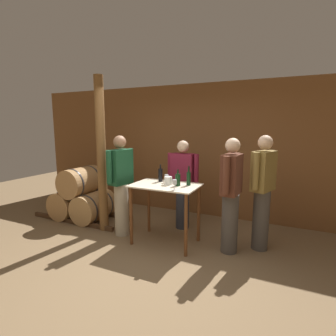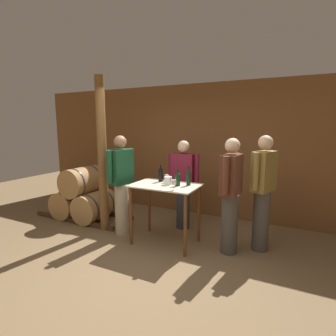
{
  "view_description": "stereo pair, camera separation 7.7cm",
  "coord_description": "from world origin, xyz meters",
  "px_view_note": "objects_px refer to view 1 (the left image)",
  "views": [
    {
      "loc": [
        1.62,
        -2.74,
        1.87
      ],
      "look_at": [
        -0.11,
        0.95,
        1.2
      ],
      "focal_mm": 28.0,
      "sensor_mm": 36.0,
      "label": 1
    },
    {
      "loc": [
        1.69,
        -2.71,
        1.87
      ],
      "look_at": [
        -0.11,
        0.95,
        1.2
      ],
      "focal_mm": 28.0,
      "sensor_mm": 36.0,
      "label": 2
    }
  ],
  "objects_px": {
    "person_visitor_with_scarf": "(231,193)",
    "person_visitor_bearded": "(262,190)",
    "wine_glass_near_left": "(167,177)",
    "wine_bottle_far_left": "(160,175)",
    "wine_glass_near_right": "(174,182)",
    "ice_bucket": "(168,181)",
    "wine_bottle_left": "(178,180)",
    "wooden_post": "(101,155)",
    "wine_glass_near_center": "(178,176)",
    "person_host": "(183,183)",
    "wine_bottle_center": "(189,178)",
    "person_visitor_near_door": "(121,183)"
  },
  "relations": [
    {
      "from": "wine_glass_near_center",
      "to": "wine_glass_near_right",
      "type": "relative_size",
      "value": 0.95
    },
    {
      "from": "wooden_post",
      "to": "person_visitor_with_scarf",
      "type": "relative_size",
      "value": 1.59
    },
    {
      "from": "wine_bottle_left",
      "to": "wine_glass_near_right",
      "type": "relative_size",
      "value": 1.69
    },
    {
      "from": "person_visitor_with_scarf",
      "to": "person_visitor_bearded",
      "type": "bearing_deg",
      "value": 36.49
    },
    {
      "from": "person_visitor_bearded",
      "to": "wine_bottle_center",
      "type": "bearing_deg",
      "value": -164.21
    },
    {
      "from": "wine_bottle_center",
      "to": "wine_glass_near_center",
      "type": "relative_size",
      "value": 2.08
    },
    {
      "from": "wine_bottle_left",
      "to": "wine_glass_near_left",
      "type": "xyz_separation_m",
      "value": [
        -0.25,
        0.13,
        -0.0
      ]
    },
    {
      "from": "person_visitor_with_scarf",
      "to": "person_visitor_near_door",
      "type": "bearing_deg",
      "value": -175.46
    },
    {
      "from": "wine_glass_near_center",
      "to": "wine_glass_near_right",
      "type": "distance_m",
      "value": 0.5
    },
    {
      "from": "person_visitor_bearded",
      "to": "ice_bucket",
      "type": "bearing_deg",
      "value": -163.95
    },
    {
      "from": "wine_glass_near_right",
      "to": "person_visitor_bearded",
      "type": "relative_size",
      "value": 0.09
    },
    {
      "from": "wine_bottle_left",
      "to": "wine_glass_near_left",
      "type": "bearing_deg",
      "value": 152.26
    },
    {
      "from": "wooden_post",
      "to": "ice_bucket",
      "type": "distance_m",
      "value": 1.32
    },
    {
      "from": "wine_bottle_left",
      "to": "ice_bucket",
      "type": "relative_size",
      "value": 2.02
    },
    {
      "from": "wooden_post",
      "to": "wine_glass_near_center",
      "type": "distance_m",
      "value": 1.41
    },
    {
      "from": "wine_glass_near_left",
      "to": "person_visitor_near_door",
      "type": "relative_size",
      "value": 0.08
    },
    {
      "from": "wine_glass_near_center",
      "to": "person_visitor_with_scarf",
      "type": "relative_size",
      "value": 0.09
    },
    {
      "from": "person_visitor_with_scarf",
      "to": "person_visitor_bearded",
      "type": "relative_size",
      "value": 0.98
    },
    {
      "from": "person_host",
      "to": "person_visitor_bearded",
      "type": "distance_m",
      "value": 1.41
    },
    {
      "from": "person_host",
      "to": "wine_glass_near_left",
      "type": "bearing_deg",
      "value": -96.65
    },
    {
      "from": "wooden_post",
      "to": "wine_bottle_far_left",
      "type": "height_order",
      "value": "wooden_post"
    },
    {
      "from": "wine_glass_near_center",
      "to": "person_visitor_bearded",
      "type": "relative_size",
      "value": 0.08
    },
    {
      "from": "wooden_post",
      "to": "person_visitor_bearded",
      "type": "distance_m",
      "value": 2.71
    },
    {
      "from": "person_host",
      "to": "person_visitor_with_scarf",
      "type": "distance_m",
      "value": 1.14
    },
    {
      "from": "wine_bottle_far_left",
      "to": "wine_glass_near_left",
      "type": "distance_m",
      "value": 0.13
    },
    {
      "from": "wine_bottle_far_left",
      "to": "person_visitor_with_scarf",
      "type": "height_order",
      "value": "person_visitor_with_scarf"
    },
    {
      "from": "wine_glass_near_right",
      "to": "ice_bucket",
      "type": "height_order",
      "value": "wine_glass_near_right"
    },
    {
      "from": "wooden_post",
      "to": "person_visitor_near_door",
      "type": "height_order",
      "value": "wooden_post"
    },
    {
      "from": "wooden_post",
      "to": "wine_bottle_center",
      "type": "relative_size",
      "value": 8.98
    },
    {
      "from": "wooden_post",
      "to": "wine_glass_near_right",
      "type": "height_order",
      "value": "wooden_post"
    },
    {
      "from": "wine_glass_near_left",
      "to": "person_visitor_near_door",
      "type": "height_order",
      "value": "person_visitor_near_door"
    },
    {
      "from": "wine_glass_near_left",
      "to": "ice_bucket",
      "type": "height_order",
      "value": "wine_glass_near_left"
    },
    {
      "from": "wine_glass_near_center",
      "to": "ice_bucket",
      "type": "relative_size",
      "value": 1.14
    },
    {
      "from": "person_visitor_near_door",
      "to": "ice_bucket",
      "type": "bearing_deg",
      "value": 3.37
    },
    {
      "from": "wine_bottle_far_left",
      "to": "person_visitor_with_scarf",
      "type": "distance_m",
      "value": 1.18
    },
    {
      "from": "wine_glass_near_left",
      "to": "person_visitor_bearded",
      "type": "height_order",
      "value": "person_visitor_bearded"
    },
    {
      "from": "wine_glass_near_center",
      "to": "person_host",
      "type": "relative_size",
      "value": 0.09
    },
    {
      "from": "wine_glass_near_right",
      "to": "person_host",
      "type": "xyz_separation_m",
      "value": [
        -0.25,
        0.95,
        -0.22
      ]
    },
    {
      "from": "wine_bottle_left",
      "to": "wine_glass_near_right",
      "type": "height_order",
      "value": "wine_bottle_left"
    },
    {
      "from": "ice_bucket",
      "to": "person_visitor_bearded",
      "type": "bearing_deg",
      "value": 16.05
    },
    {
      "from": "wine_glass_near_center",
      "to": "wine_glass_near_right",
      "type": "xyz_separation_m",
      "value": [
        0.14,
        -0.48,
        0.0
      ]
    },
    {
      "from": "wooden_post",
      "to": "person_visitor_with_scarf",
      "type": "bearing_deg",
      "value": 2.52
    },
    {
      "from": "wine_glass_near_left",
      "to": "person_visitor_bearded",
      "type": "distance_m",
      "value": 1.48
    },
    {
      "from": "person_visitor_with_scarf",
      "to": "person_visitor_near_door",
      "type": "xyz_separation_m",
      "value": [
        -1.81,
        -0.14,
        0.01
      ]
    },
    {
      "from": "wine_glass_near_center",
      "to": "ice_bucket",
      "type": "xyz_separation_m",
      "value": [
        -0.08,
        -0.2,
        -0.04
      ]
    },
    {
      "from": "wooden_post",
      "to": "wine_glass_near_center",
      "type": "xyz_separation_m",
      "value": [
        1.37,
        0.21,
        -0.29
      ]
    },
    {
      "from": "wine_bottle_center",
      "to": "person_host",
      "type": "height_order",
      "value": "person_host"
    },
    {
      "from": "person_visitor_with_scarf",
      "to": "person_visitor_near_door",
      "type": "height_order",
      "value": "person_visitor_near_door"
    },
    {
      "from": "wine_bottle_far_left",
      "to": "person_visitor_near_door",
      "type": "xyz_separation_m",
      "value": [
        -0.64,
        -0.2,
        -0.17
      ]
    },
    {
      "from": "wine_bottle_far_left",
      "to": "wine_glass_near_right",
      "type": "xyz_separation_m",
      "value": [
        0.44,
        -0.43,
        -0.0
      ]
    }
  ]
}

